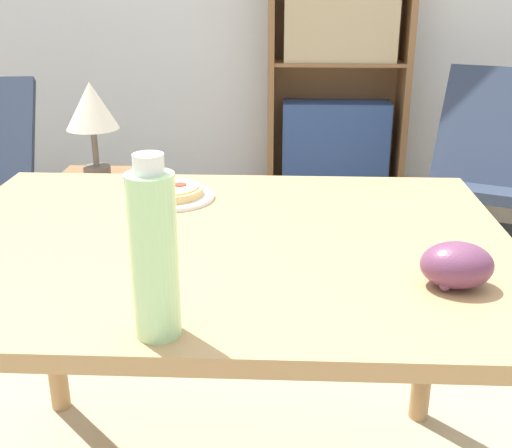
{
  "coord_description": "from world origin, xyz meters",
  "views": [
    {
      "loc": [
        0.1,
        -1.31,
        1.3
      ],
      "look_at": [
        0.04,
        -0.09,
        0.83
      ],
      "focal_mm": 45.0,
      "sensor_mm": 36.0,
      "label": 1
    }
  ],
  "objects_px": {
    "pizza_on_plate": "(171,193)",
    "table_lamp": "(92,110)",
    "drink_bottle": "(154,254)",
    "side_table": "(103,236)",
    "grape_bunch": "(456,265)",
    "lounge_chair_far": "(495,201)",
    "bookshelf": "(338,76)"
  },
  "relations": [
    {
      "from": "pizza_on_plate",
      "to": "bookshelf",
      "type": "height_order",
      "value": "bookshelf"
    },
    {
      "from": "grape_bunch",
      "to": "table_lamp",
      "type": "bearing_deg",
      "value": 126.98
    },
    {
      "from": "grape_bunch",
      "to": "lounge_chair_far",
      "type": "height_order",
      "value": "lounge_chair_far"
    },
    {
      "from": "bookshelf",
      "to": "table_lamp",
      "type": "bearing_deg",
      "value": -130.44
    },
    {
      "from": "grape_bunch",
      "to": "bookshelf",
      "type": "relative_size",
      "value": 0.08
    },
    {
      "from": "pizza_on_plate",
      "to": "lounge_chair_far",
      "type": "bearing_deg",
      "value": 47.72
    },
    {
      "from": "bookshelf",
      "to": "side_table",
      "type": "height_order",
      "value": "bookshelf"
    },
    {
      "from": "pizza_on_plate",
      "to": "table_lamp",
      "type": "xyz_separation_m",
      "value": [
        -0.48,
        0.96,
        0.02
      ]
    },
    {
      "from": "side_table",
      "to": "lounge_chair_far",
      "type": "bearing_deg",
      "value": 14.92
    },
    {
      "from": "pizza_on_plate",
      "to": "side_table",
      "type": "height_order",
      "value": "pizza_on_plate"
    },
    {
      "from": "bookshelf",
      "to": "side_table",
      "type": "xyz_separation_m",
      "value": [
        -1.07,
        -1.25,
        -0.5
      ]
    },
    {
      "from": "pizza_on_plate",
      "to": "bookshelf",
      "type": "bearing_deg",
      "value": 75.14
    },
    {
      "from": "grape_bunch",
      "to": "pizza_on_plate",
      "type": "bearing_deg",
      "value": 141.91
    },
    {
      "from": "lounge_chair_far",
      "to": "bookshelf",
      "type": "relative_size",
      "value": 0.56
    },
    {
      "from": "grape_bunch",
      "to": "table_lamp",
      "type": "distance_m",
      "value": 1.79
    },
    {
      "from": "side_table",
      "to": "drink_bottle",
      "type": "bearing_deg",
      "value": -70.62
    },
    {
      "from": "drink_bottle",
      "to": "bookshelf",
      "type": "height_order",
      "value": "bookshelf"
    },
    {
      "from": "drink_bottle",
      "to": "side_table",
      "type": "distance_m",
      "value": 1.83
    },
    {
      "from": "pizza_on_plate",
      "to": "table_lamp",
      "type": "relative_size",
      "value": 0.56
    },
    {
      "from": "bookshelf",
      "to": "side_table",
      "type": "bearing_deg",
      "value": -130.44
    },
    {
      "from": "pizza_on_plate",
      "to": "drink_bottle",
      "type": "xyz_separation_m",
      "value": [
        0.09,
        -0.66,
        0.12
      ]
    },
    {
      "from": "lounge_chair_far",
      "to": "grape_bunch",
      "type": "bearing_deg",
      "value": -88.22
    },
    {
      "from": "drink_bottle",
      "to": "pizza_on_plate",
      "type": "bearing_deg",
      "value": 97.8
    },
    {
      "from": "table_lamp",
      "to": "drink_bottle",
      "type": "bearing_deg",
      "value": -70.62
    },
    {
      "from": "drink_bottle",
      "to": "side_table",
      "type": "height_order",
      "value": "drink_bottle"
    },
    {
      "from": "drink_bottle",
      "to": "bookshelf",
      "type": "xyz_separation_m",
      "value": [
        0.5,
        2.87,
        -0.14
      ]
    },
    {
      "from": "lounge_chair_far",
      "to": "drink_bottle",
      "type": "bearing_deg",
      "value": -97.99
    },
    {
      "from": "grape_bunch",
      "to": "side_table",
      "type": "relative_size",
      "value": 0.25
    },
    {
      "from": "drink_bottle",
      "to": "table_lamp",
      "type": "height_order",
      "value": "drink_bottle"
    },
    {
      "from": "table_lamp",
      "to": "side_table",
      "type": "bearing_deg",
      "value": 0.0
    },
    {
      "from": "pizza_on_plate",
      "to": "table_lamp",
      "type": "height_order",
      "value": "table_lamp"
    },
    {
      "from": "pizza_on_plate",
      "to": "bookshelf",
      "type": "relative_size",
      "value": 0.13
    }
  ]
}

